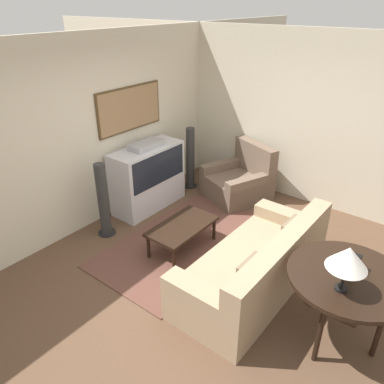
{
  "coord_description": "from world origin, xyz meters",
  "views": [
    {
      "loc": [
        -2.98,
        -2.1,
        3.05
      ],
      "look_at": [
        0.52,
        0.63,
        0.75
      ],
      "focal_mm": 35.0,
      "sensor_mm": 36.0,
      "label": 1
    }
  ],
  "objects_px": {
    "tv": "(148,177)",
    "coffee_table": "(182,228)",
    "armchair": "(239,181)",
    "speaker_tower_right": "(190,159)",
    "table_lamp": "(348,258)",
    "mantel_clock": "(354,264)",
    "couch": "(257,267)",
    "console_table": "(348,281)",
    "speaker_tower_left": "(103,202)"
  },
  "relations": [
    {
      "from": "couch",
      "to": "speaker_tower_left",
      "type": "xyz_separation_m",
      "value": [
        -0.33,
        2.27,
        0.23
      ]
    },
    {
      "from": "couch",
      "to": "speaker_tower_left",
      "type": "distance_m",
      "value": 2.31
    },
    {
      "from": "tv",
      "to": "console_table",
      "type": "relative_size",
      "value": 1.1
    },
    {
      "from": "coffee_table",
      "to": "console_table",
      "type": "bearing_deg",
      "value": -95.6
    },
    {
      "from": "tv",
      "to": "mantel_clock",
      "type": "distance_m",
      "value": 3.45
    },
    {
      "from": "table_lamp",
      "to": "speaker_tower_right",
      "type": "relative_size",
      "value": 0.41
    },
    {
      "from": "speaker_tower_left",
      "to": "speaker_tower_right",
      "type": "xyz_separation_m",
      "value": [
        1.97,
        0.0,
        0.0
      ]
    },
    {
      "from": "table_lamp",
      "to": "speaker_tower_right",
      "type": "distance_m",
      "value": 3.9
    },
    {
      "from": "tv",
      "to": "table_lamp",
      "type": "xyz_separation_m",
      "value": [
        -1.04,
        -3.36,
        0.6
      ]
    },
    {
      "from": "coffee_table",
      "to": "speaker_tower_left",
      "type": "height_order",
      "value": "speaker_tower_left"
    },
    {
      "from": "tv",
      "to": "table_lamp",
      "type": "distance_m",
      "value": 3.57
    },
    {
      "from": "armchair",
      "to": "table_lamp",
      "type": "bearing_deg",
      "value": -21.75
    },
    {
      "from": "speaker_tower_left",
      "to": "table_lamp",
      "type": "bearing_deg",
      "value": -90.98
    },
    {
      "from": "tv",
      "to": "couch",
      "type": "bearing_deg",
      "value": -105.58
    },
    {
      "from": "couch",
      "to": "mantel_clock",
      "type": "relative_size",
      "value": 13.11
    },
    {
      "from": "mantel_clock",
      "to": "speaker_tower_right",
      "type": "height_order",
      "value": "speaker_tower_right"
    },
    {
      "from": "couch",
      "to": "console_table",
      "type": "bearing_deg",
      "value": 81.96
    },
    {
      "from": "table_lamp",
      "to": "armchair",
      "type": "bearing_deg",
      "value": 46.84
    },
    {
      "from": "couch",
      "to": "table_lamp",
      "type": "bearing_deg",
      "value": 69.48
    },
    {
      "from": "armchair",
      "to": "console_table",
      "type": "height_order",
      "value": "armchair"
    },
    {
      "from": "tv",
      "to": "coffee_table",
      "type": "relative_size",
      "value": 1.28
    },
    {
      "from": "armchair",
      "to": "speaker_tower_right",
      "type": "relative_size",
      "value": 1.09
    },
    {
      "from": "tv",
      "to": "mantel_clock",
      "type": "bearing_deg",
      "value": -102.23
    },
    {
      "from": "coffee_table",
      "to": "table_lamp",
      "type": "xyz_separation_m",
      "value": [
        -0.45,
        -2.17,
        0.79
      ]
    },
    {
      "from": "mantel_clock",
      "to": "speaker_tower_left",
      "type": "relative_size",
      "value": 0.15
    },
    {
      "from": "couch",
      "to": "table_lamp",
      "type": "distance_m",
      "value": 1.36
    },
    {
      "from": "tv",
      "to": "speaker_tower_left",
      "type": "distance_m",
      "value": 0.99
    },
    {
      "from": "tv",
      "to": "coffee_table",
      "type": "xyz_separation_m",
      "value": [
        -0.59,
        -1.19,
        -0.18
      ]
    },
    {
      "from": "table_lamp",
      "to": "coffee_table",
      "type": "bearing_deg",
      "value": 78.33
    },
    {
      "from": "tv",
      "to": "armchair",
      "type": "distance_m",
      "value": 1.56
    },
    {
      "from": "couch",
      "to": "console_table",
      "type": "relative_size",
      "value": 1.9
    },
    {
      "from": "couch",
      "to": "tv",
      "type": "bearing_deg",
      "value": -105.15
    },
    {
      "from": "couch",
      "to": "armchair",
      "type": "relative_size",
      "value": 1.77
    },
    {
      "from": "table_lamp",
      "to": "speaker_tower_left",
      "type": "height_order",
      "value": "table_lamp"
    },
    {
      "from": "armchair",
      "to": "table_lamp",
      "type": "height_order",
      "value": "table_lamp"
    },
    {
      "from": "console_table",
      "to": "speaker_tower_right",
      "type": "height_order",
      "value": "speaker_tower_right"
    },
    {
      "from": "armchair",
      "to": "coffee_table",
      "type": "relative_size",
      "value": 1.24
    },
    {
      "from": "couch",
      "to": "table_lamp",
      "type": "height_order",
      "value": "table_lamp"
    },
    {
      "from": "console_table",
      "to": "table_lamp",
      "type": "bearing_deg",
      "value": 179.37
    },
    {
      "from": "table_lamp",
      "to": "mantel_clock",
      "type": "bearing_deg",
      "value": -0.16
    },
    {
      "from": "coffee_table",
      "to": "mantel_clock",
      "type": "height_order",
      "value": "mantel_clock"
    },
    {
      "from": "console_table",
      "to": "table_lamp",
      "type": "height_order",
      "value": "table_lamp"
    },
    {
      "from": "speaker_tower_left",
      "to": "speaker_tower_right",
      "type": "height_order",
      "value": "same"
    },
    {
      "from": "couch",
      "to": "coffee_table",
      "type": "distance_m",
      "value": 1.17
    },
    {
      "from": "armchair",
      "to": "console_table",
      "type": "relative_size",
      "value": 1.07
    },
    {
      "from": "couch",
      "to": "speaker_tower_right",
      "type": "height_order",
      "value": "speaker_tower_right"
    },
    {
      "from": "couch",
      "to": "console_table",
      "type": "distance_m",
      "value": 1.11
    },
    {
      "from": "console_table",
      "to": "tv",
      "type": "bearing_deg",
      "value": 76.51
    },
    {
      "from": "couch",
      "to": "table_lamp",
      "type": "relative_size",
      "value": 4.74
    },
    {
      "from": "console_table",
      "to": "mantel_clock",
      "type": "bearing_deg",
      "value": 1.23
    }
  ]
}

